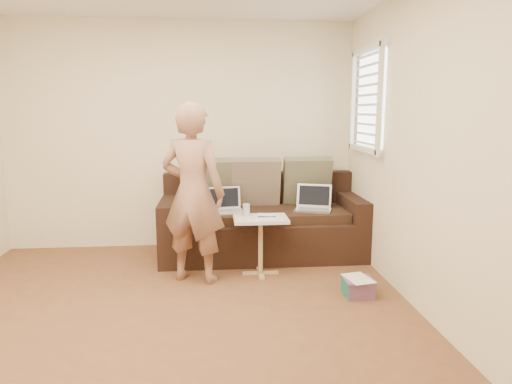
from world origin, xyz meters
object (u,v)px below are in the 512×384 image
at_px(sofa, 262,217).
at_px(laptop_silver, 313,210).
at_px(drinking_glass, 246,210).
at_px(side_table, 260,246).
at_px(striped_box, 358,287).
at_px(laptop_white, 227,212).
at_px(person, 193,193).

distance_m(sofa, laptop_silver, 0.57).
relative_size(laptop_silver, drinking_glass, 3.20).
height_order(laptop_silver, side_table, laptop_silver).
height_order(drinking_glass, striped_box, drinking_glass).
distance_m(side_table, striped_box, 1.03).
xyz_separation_m(sofa, drinking_glass, (-0.21, -0.55, 0.21)).
bearing_deg(sofa, laptop_white, -162.44).
xyz_separation_m(sofa, striped_box, (0.71, -1.24, -0.34)).
distance_m(person, striped_box, 1.70).
bearing_deg(striped_box, drinking_glass, 142.96).
relative_size(sofa, laptop_white, 6.11).
bearing_deg(laptop_silver, drinking_glass, -131.31).
xyz_separation_m(laptop_silver, person, (-1.26, -0.60, 0.32)).
height_order(laptop_silver, striped_box, laptop_silver).
xyz_separation_m(sofa, side_table, (-0.08, -0.62, -0.14)).
distance_m(person, drinking_glass, 0.57).
bearing_deg(laptop_silver, side_table, -121.77).
distance_m(drinking_glass, striped_box, 1.28).
bearing_deg(laptop_white, striped_box, -55.44).
xyz_separation_m(drinking_glass, striped_box, (0.92, -0.70, -0.55)).
bearing_deg(drinking_glass, laptop_silver, 29.08).
relative_size(side_table, striped_box, 2.25).
bearing_deg(striped_box, laptop_silver, 98.44).
height_order(sofa, striped_box, sofa).
bearing_deg(drinking_glass, side_table, -30.61).
xyz_separation_m(laptop_silver, laptop_white, (-0.94, 0.00, 0.00)).
xyz_separation_m(laptop_silver, side_table, (-0.63, -0.50, -0.23)).
bearing_deg(laptop_white, person, -128.45).
relative_size(laptop_white, person, 0.21).
distance_m(sofa, side_table, 0.64).
bearing_deg(drinking_glass, person, -160.59).
distance_m(laptop_silver, laptop_white, 0.94).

